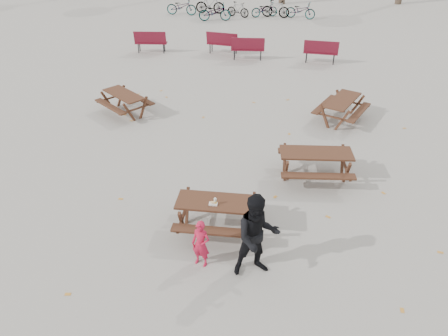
# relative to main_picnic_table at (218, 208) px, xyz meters

# --- Properties ---
(ground) EXTENTS (80.00, 80.00, 0.00)m
(ground) POSITION_rel_main_picnic_table_xyz_m (0.00, 0.00, -0.59)
(ground) COLOR gray
(ground) RESTS_ON ground
(main_picnic_table) EXTENTS (1.80, 1.45, 0.78)m
(main_picnic_table) POSITION_rel_main_picnic_table_xyz_m (0.00, 0.00, 0.00)
(main_picnic_table) COLOR #341E12
(main_picnic_table) RESTS_ON ground
(food_tray) EXTENTS (0.18, 0.11, 0.03)m
(food_tray) POSITION_rel_main_picnic_table_xyz_m (-0.08, -0.13, 0.21)
(food_tray) COLOR white
(food_tray) RESTS_ON main_picnic_table
(bread_roll) EXTENTS (0.14, 0.06, 0.05)m
(bread_roll) POSITION_rel_main_picnic_table_xyz_m (-0.08, -0.13, 0.25)
(bread_roll) COLOR tan
(bread_roll) RESTS_ON food_tray
(soda_bottle) EXTENTS (0.07, 0.07, 0.17)m
(soda_bottle) POSITION_rel_main_picnic_table_xyz_m (-0.04, -0.11, 0.26)
(soda_bottle) COLOR silver
(soda_bottle) RESTS_ON main_picnic_table
(child) EXTENTS (0.44, 0.35, 1.05)m
(child) POSITION_rel_main_picnic_table_xyz_m (-0.19, -1.11, -0.06)
(child) COLOR #BB1737
(child) RESTS_ON ground
(adult) EXTENTS (1.04, 0.92, 1.80)m
(adult) POSITION_rel_main_picnic_table_xyz_m (0.91, -1.17, 0.31)
(adult) COLOR black
(adult) RESTS_ON ground
(picnic_table_east) EXTENTS (1.96, 1.63, 0.79)m
(picnic_table_east) POSITION_rel_main_picnic_table_xyz_m (2.20, 2.39, -0.19)
(picnic_table_east) COLOR #341E12
(picnic_table_east) RESTS_ON ground
(picnic_table_north) EXTENTS (2.14, 2.09, 0.72)m
(picnic_table_north) POSITION_rel_main_picnic_table_xyz_m (-4.01, 5.70, -0.23)
(picnic_table_north) COLOR #341E12
(picnic_table_north) RESTS_ON ground
(picnic_table_far) EXTENTS (2.02, 2.18, 0.75)m
(picnic_table_far) POSITION_rel_main_picnic_table_xyz_m (3.23, 6.06, -0.21)
(picnic_table_far) COLOR #341E12
(picnic_table_far) RESTS_ON ground
(park_bench_row) EXTENTS (9.47, 1.46, 1.03)m
(park_bench_row) POSITION_rel_main_picnic_table_xyz_m (-1.00, 12.37, -0.07)
(park_bench_row) COLOR maroon
(park_bench_row) RESTS_ON ground
(bicycle_row) EXTENTS (9.27, 2.66, 1.10)m
(bicycle_row) POSITION_rel_main_picnic_table_xyz_m (-1.68, 20.22, -0.09)
(bicycle_row) COLOR black
(bicycle_row) RESTS_ON ground
(fallen_leaves) EXTENTS (11.00, 11.00, 0.01)m
(fallen_leaves) POSITION_rel_main_picnic_table_xyz_m (0.50, 2.50, -0.58)
(fallen_leaves) COLOR #C98630
(fallen_leaves) RESTS_ON ground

